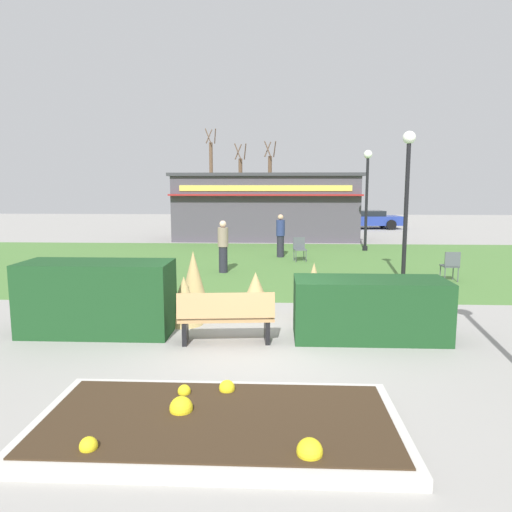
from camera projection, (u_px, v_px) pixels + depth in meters
ground_plane at (261, 345)px, 8.46m from camera, size 80.00×80.00×0.00m
lawn_patch at (270, 263)px, 17.46m from camera, size 36.00×12.00×0.01m
flower_bed at (218, 423)px, 5.49m from camera, size 4.19×2.12×0.33m
park_bench at (226, 317)px, 8.47m from camera, size 1.74×0.68×0.95m
hedge_left at (98, 298)px, 9.05m from camera, size 2.79×1.10×1.38m
hedge_right at (370, 309)px, 8.76m from camera, size 2.75×1.10×1.11m
ornamental_grass_behind_left at (194, 282)px, 10.49m from camera, size 0.73×0.73×1.39m
ornamental_grass_behind_right at (256, 294)px, 10.36m from camera, size 0.80×0.80×0.95m
ornamental_grass_behind_center at (314, 290)px, 10.25m from camera, size 0.69×0.69×1.17m
ornamental_grass_behind_far at (184, 300)px, 9.68m from camera, size 0.76×0.76×0.98m
lamppost_mid at (407, 189)px, 13.54m from camera, size 0.36×0.36×4.30m
lamppost_far at (367, 188)px, 20.53m from camera, size 0.36×0.36×4.30m
trash_bin at (76, 306)px, 9.50m from camera, size 0.52×0.52×0.85m
food_kiosk at (266, 206)px, 25.28m from camera, size 9.66×4.12×3.44m
cafe_chair_west at (451, 264)px, 14.01m from camera, size 0.45×0.45×0.89m
cafe_chair_east at (299, 247)px, 17.86m from camera, size 0.51×0.51×0.89m
person_strolling at (223, 246)px, 15.45m from camera, size 0.34×0.34×1.69m
person_standing at (280, 235)px, 18.85m from camera, size 0.34×0.34×1.69m
parked_car_west_slot at (221, 218)px, 32.15m from camera, size 4.28×2.21×1.20m
parked_car_center_slot at (297, 219)px, 31.92m from camera, size 4.32×2.30×1.20m
parked_car_east_slot at (367, 219)px, 31.72m from camera, size 4.34×2.34×1.20m
tree_left_bg at (241, 190)px, 34.82m from camera, size 0.91×0.96×5.82m
tree_right_bg at (211, 180)px, 38.18m from camera, size 0.91×0.96×7.26m
tree_center_bg at (270, 188)px, 35.14m from camera, size 0.91×0.96×6.02m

